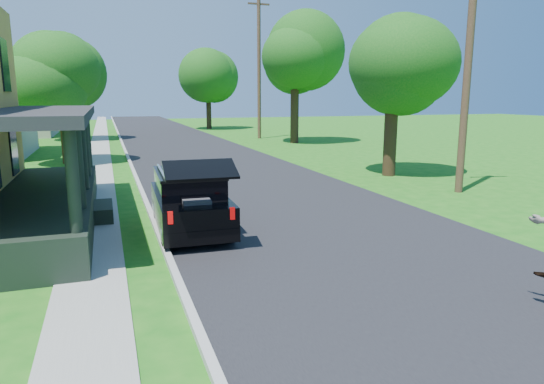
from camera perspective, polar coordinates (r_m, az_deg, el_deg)
name	(u,v)px	position (r m, az deg, el deg)	size (l,w,h in m)	color
ground	(378,266)	(10.38, 12.32, -8.55)	(140.00, 140.00, 0.00)	#166113
street	(199,156)	(28.98, -8.55, 4.22)	(8.00, 120.00, 0.02)	black
curb	(128,159)	(28.54, -16.58, 3.77)	(0.15, 120.00, 0.12)	#A6A6A0
sidewalk	(99,160)	(28.52, -19.69, 3.58)	(1.30, 120.00, 0.03)	gray
neighbor_house_far	(1,88)	(49.03, -29.26, 10.66)	(12.78, 12.78, 8.30)	#A49D91
black_suv	(190,201)	(12.75, -9.65, -1.03)	(1.84, 4.50, 2.07)	black
tree_left_mid	(60,73)	(27.46, -23.67, 12.66)	(4.83, 4.88, 6.91)	black
tree_left_far	(68,67)	(42.10, -22.92, 13.38)	(7.43, 7.27, 8.85)	black
tree_right_near	(393,63)	(21.96, 14.00, 14.54)	(5.31, 4.98, 7.33)	black
tree_right_mid	(294,56)	(36.75, 2.64, 15.74)	(7.19, 6.83, 9.39)	black
tree_right_far	(208,78)	(53.35, -7.60, 13.13)	(6.49, 6.27, 8.31)	black
utility_pole_near	(470,40)	(18.88, 22.26, 16.26)	(1.69, 0.44, 10.47)	#3D271C
utility_pole_far	(259,67)	(40.68, -1.54, 14.54)	(1.81, 0.30, 11.33)	#3D271C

